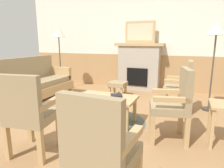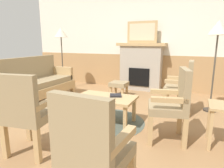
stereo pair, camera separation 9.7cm
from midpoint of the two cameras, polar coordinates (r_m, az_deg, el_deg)
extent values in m
plane|color=#997047|center=(3.47, -3.00, -10.07)|extent=(14.00, 14.00, 0.00)
cube|color=silver|center=(5.67, 8.18, 12.44)|extent=(7.20, 0.12, 2.70)
cube|color=#A87F51|center=(5.67, 7.75, 3.58)|extent=(7.20, 0.02, 0.95)
cube|color=#A39989|center=(5.48, 7.31, 4.61)|extent=(1.10, 0.36, 1.20)
cube|color=black|center=(5.33, 6.73, 2.02)|extent=(0.56, 0.02, 0.48)
cube|color=tan|center=(5.43, 7.50, 11.32)|extent=(1.30, 0.44, 0.08)
cube|color=tan|center=(5.44, 7.59, 14.69)|extent=(0.80, 0.03, 0.56)
cube|color=beige|center=(5.42, 7.55, 14.70)|extent=(0.68, 0.01, 0.44)
cube|color=tan|center=(3.92, -26.30, -7.44)|extent=(0.08, 0.08, 0.16)
cube|color=tan|center=(5.13, -12.37, -2.00)|extent=(0.08, 0.08, 0.16)
cube|color=tan|center=(5.49, -17.57, -1.38)|extent=(0.08, 0.08, 0.16)
cube|color=tan|center=(4.64, -21.36, -1.78)|extent=(0.70, 1.80, 0.20)
cube|color=#937F5B|center=(4.61, -21.51, 0.15)|extent=(0.60, 1.70, 0.12)
cube|color=#937F5B|center=(4.77, -24.44, 4.08)|extent=(0.10, 1.70, 0.50)
cube|color=tan|center=(4.03, -29.87, -0.66)|extent=(0.60, 0.10, 0.30)
cube|color=tan|center=(5.23, -15.26, 3.14)|extent=(0.60, 0.10, 0.30)
cube|color=tan|center=(3.28, -10.88, -7.88)|extent=(0.05, 0.05, 0.40)
cube|color=tan|center=(2.93, 3.31, -10.11)|extent=(0.05, 0.05, 0.40)
cube|color=tan|center=(3.63, -7.14, -5.74)|extent=(0.05, 0.05, 0.40)
cube|color=tan|center=(3.33, 5.75, -7.41)|extent=(0.05, 0.05, 0.40)
cube|color=tan|center=(3.20, -2.54, -4.02)|extent=(0.96, 0.56, 0.04)
cylinder|color=#4C564C|center=(3.34, -2.47, -10.90)|extent=(1.30, 1.30, 0.01)
cube|color=black|center=(3.21, 0.39, -3.30)|extent=(0.23, 0.22, 0.03)
cube|color=tan|center=(4.71, -1.27, -2.35)|extent=(0.05, 0.05, 0.26)
cube|color=tan|center=(4.61, 2.17, -2.70)|extent=(0.05, 0.05, 0.26)
cube|color=tan|center=(4.98, 0.08, -1.55)|extent=(0.05, 0.05, 0.26)
cube|color=tan|center=(4.88, 3.35, -1.85)|extent=(0.05, 0.05, 0.26)
cube|color=#937F5B|center=(4.75, 1.09, 0.00)|extent=(0.40, 0.40, 0.10)
cube|color=tan|center=(3.75, 14.02, -5.45)|extent=(0.06, 0.06, 0.40)
cube|color=tan|center=(4.15, 14.74, -3.78)|extent=(0.06, 0.06, 0.40)
cube|color=tan|center=(3.73, 20.46, -5.97)|extent=(0.06, 0.06, 0.40)
cube|color=tan|center=(4.13, 20.54, -4.23)|extent=(0.06, 0.06, 0.40)
cube|color=#937F5B|center=(3.87, 17.68, -1.27)|extent=(0.49, 0.49, 0.10)
cube|color=#937F5B|center=(3.81, 20.95, 2.74)|extent=(0.09, 0.48, 0.48)
cube|color=tan|center=(3.63, 17.65, 0.63)|extent=(0.44, 0.08, 0.06)
cube|color=tan|center=(4.04, 18.01, 1.71)|extent=(0.44, 0.08, 0.06)
cube|color=tan|center=(2.62, 10.63, -13.11)|extent=(0.07, 0.07, 0.40)
cube|color=tan|center=(3.01, 10.36, -9.71)|extent=(0.07, 0.07, 0.40)
cube|color=tan|center=(2.68, 19.89, -13.13)|extent=(0.07, 0.07, 0.40)
cube|color=tan|center=(3.06, 18.37, -9.81)|extent=(0.07, 0.07, 0.40)
cube|color=#937F5B|center=(2.74, 15.10, -6.56)|extent=(0.58, 0.58, 0.10)
cube|color=#937F5B|center=(2.70, 19.65, -0.77)|extent=(0.19, 0.49, 0.48)
cube|color=tan|center=(2.50, 15.83, -4.36)|extent=(0.44, 0.17, 0.06)
cube|color=tan|center=(2.89, 14.84, -2.07)|extent=(0.44, 0.17, 0.06)
cube|color=tan|center=(2.90, -23.50, -11.44)|extent=(0.07, 0.07, 0.40)
cube|color=tan|center=(2.68, -16.04, -12.80)|extent=(0.07, 0.07, 0.40)
cube|color=tan|center=(2.61, -29.07, -14.69)|extent=(0.07, 0.07, 0.40)
cube|color=tan|center=(2.37, -21.11, -16.72)|extent=(0.07, 0.07, 0.40)
cube|color=#937F5B|center=(2.53, -22.90, -8.71)|extent=(0.55, 0.55, 0.10)
cube|color=#937F5B|center=(2.30, -26.36, -3.52)|extent=(0.49, 0.15, 0.48)
cube|color=tan|center=(2.60, -26.89, -4.58)|extent=(0.14, 0.45, 0.06)
cube|color=tan|center=(2.37, -19.18, -5.50)|extent=(0.14, 0.45, 0.06)
cube|color=tan|center=(2.01, -6.33, -21.52)|extent=(0.06, 0.06, 0.40)
cube|color=#937F5B|center=(1.63, -4.06, -19.77)|extent=(0.51, 0.51, 0.10)
cube|color=#937F5B|center=(1.34, -8.61, -13.16)|extent=(0.48, 0.11, 0.48)
cube|color=tan|center=(1.65, -10.50, -12.83)|extent=(0.10, 0.44, 0.06)
cube|color=tan|center=(1.47, 3.09, -16.01)|extent=(0.10, 0.44, 0.06)
cube|color=tan|center=(3.07, 25.66, -9.15)|extent=(0.04, 0.04, 0.52)
cube|color=tan|center=(2.73, 26.10, -11.78)|extent=(0.04, 0.04, 0.52)
cylinder|color=#332D28|center=(5.79, -14.87, -1.19)|extent=(0.24, 0.24, 0.03)
cylinder|color=#4C473D|center=(5.67, -15.26, 5.86)|extent=(0.03, 0.03, 1.40)
cone|color=beige|center=(5.65, -15.74, 14.20)|extent=(0.36, 0.36, 0.25)
cylinder|color=#332D28|center=(4.31, 25.52, -6.58)|extent=(0.24, 0.24, 0.03)
cylinder|color=#4C473D|center=(4.15, 26.42, 2.84)|extent=(0.03, 0.03, 1.40)
cone|color=beige|center=(4.11, 27.53, 14.24)|extent=(0.36, 0.36, 0.25)
camera|label=1|loc=(0.05, -90.77, -0.17)|focal=31.55mm
camera|label=2|loc=(0.05, 89.23, 0.17)|focal=31.55mm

